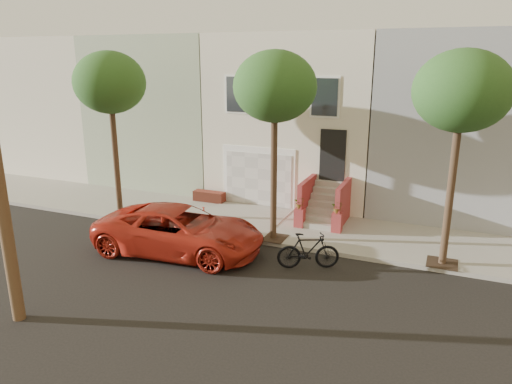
% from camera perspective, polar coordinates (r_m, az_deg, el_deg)
% --- Properties ---
extents(ground, '(90.00, 90.00, 0.00)m').
position_cam_1_polar(ground, '(13.70, -7.80, -11.02)').
color(ground, black).
rests_on(ground, ground).
extents(sidewalk, '(40.00, 3.70, 0.15)m').
position_cam_1_polar(sidewalk, '(18.09, 0.73, -3.77)').
color(sidewalk, gray).
rests_on(sidewalk, ground).
extents(house_row, '(33.10, 11.70, 7.00)m').
position_cam_1_polar(house_row, '(22.70, 6.34, 9.44)').
color(house_row, beige).
rests_on(house_row, sidewalk).
extents(tree_left, '(2.70, 2.57, 6.30)m').
position_cam_1_polar(tree_left, '(18.63, -17.28, 12.41)').
color(tree_left, '#2D2116').
rests_on(tree_left, sidewalk).
extents(tree_mid, '(2.70, 2.57, 6.30)m').
position_cam_1_polar(tree_mid, '(15.35, 2.28, 12.48)').
color(tree_mid, '#2D2116').
rests_on(tree_mid, sidewalk).
extents(tree_right, '(2.70, 2.57, 6.30)m').
position_cam_1_polar(tree_right, '(14.39, 23.67, 10.97)').
color(tree_right, '#2D2116').
rests_on(tree_right, sidewalk).
extents(pickup_truck, '(5.71, 2.98, 1.53)m').
position_cam_1_polar(pickup_truck, '(15.58, -9.24, -4.60)').
color(pickup_truck, '#AE2517').
rests_on(pickup_truck, ground).
extents(motorcycle, '(1.94, 1.25, 1.13)m').
position_cam_1_polar(motorcycle, '(14.41, 6.34, -7.08)').
color(motorcycle, black).
rests_on(motorcycle, ground).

